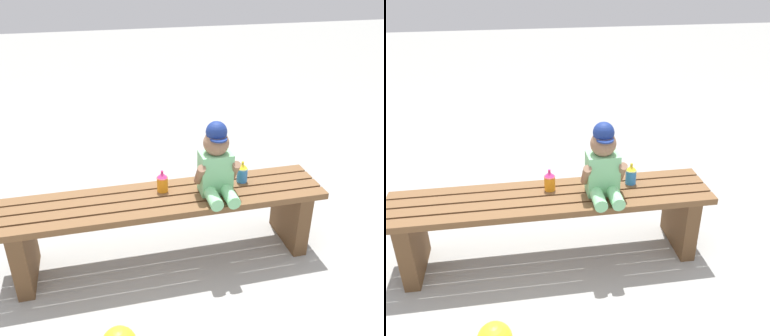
# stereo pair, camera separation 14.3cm
# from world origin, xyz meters

# --- Properties ---
(ground_plane) EXTENTS (16.00, 16.00, 0.00)m
(ground_plane) POSITION_xyz_m (0.00, 0.00, 0.00)
(ground_plane) COLOR #999993
(park_bench) EXTENTS (1.74, 0.36, 0.41)m
(park_bench) POSITION_xyz_m (0.00, 0.00, 0.28)
(park_bench) COLOR brown
(park_bench) RESTS_ON ground_plane
(child_figure) EXTENTS (0.23, 0.27, 0.40)m
(child_figure) POSITION_xyz_m (0.28, -0.03, 0.58)
(child_figure) COLOR #7FCC8C
(child_figure) RESTS_ON park_bench
(sippy_cup_left) EXTENTS (0.06, 0.06, 0.12)m
(sippy_cup_left) POSITION_xyz_m (-0.00, 0.06, 0.46)
(sippy_cup_left) COLOR orange
(sippy_cup_left) RESTS_ON park_bench
(sippy_cup_right) EXTENTS (0.06, 0.06, 0.12)m
(sippy_cup_right) POSITION_xyz_m (0.46, 0.06, 0.46)
(sippy_cup_right) COLOR #338CE5
(sippy_cup_right) RESTS_ON park_bench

